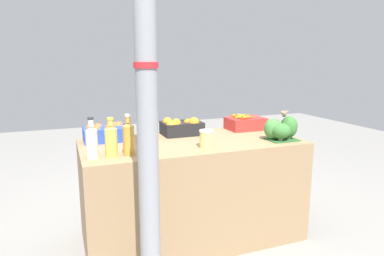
# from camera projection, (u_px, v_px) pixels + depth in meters

# --- Properties ---
(ground_plane) EXTENTS (10.00, 10.00, 0.00)m
(ground_plane) POSITION_uv_depth(u_px,v_px,m) (192.00, 236.00, 2.73)
(ground_plane) COLOR gray
(market_table) EXTENTS (1.63, 0.77, 0.78)m
(market_table) POSITION_uv_depth(u_px,v_px,m) (192.00, 190.00, 2.65)
(market_table) COLOR #937551
(market_table) RESTS_ON ground_plane
(support_pole) EXTENTS (0.12, 0.12, 2.55)m
(support_pole) POSITION_uv_depth(u_px,v_px,m) (146.00, 80.00, 1.70)
(support_pole) COLOR gray
(support_pole) RESTS_ON ground_plane
(apple_crate) EXTENTS (0.32, 0.23, 0.13)m
(apple_crate) POSITION_uv_depth(u_px,v_px,m) (105.00, 132.00, 2.58)
(apple_crate) COLOR #2847B7
(apple_crate) RESTS_ON market_table
(orange_crate) EXTENTS (0.32, 0.23, 0.15)m
(orange_crate) POSITION_uv_depth(u_px,v_px,m) (181.00, 127.00, 2.78)
(orange_crate) COLOR black
(orange_crate) RESTS_ON market_table
(carrot_crate) EXTENTS (0.32, 0.23, 0.14)m
(carrot_crate) POSITION_uv_depth(u_px,v_px,m) (245.00, 123.00, 3.00)
(carrot_crate) COLOR red
(carrot_crate) RESTS_ON market_table
(broccoli_pile) EXTENTS (0.26, 0.20, 0.18)m
(broccoli_pile) POSITION_uv_depth(u_px,v_px,m) (283.00, 129.00, 2.59)
(broccoli_pile) COLOR #2D602D
(broccoli_pile) RESTS_ON market_table
(juice_bottle_cloudy) EXTENTS (0.07, 0.07, 0.26)m
(juice_bottle_cloudy) POSITION_uv_depth(u_px,v_px,m) (92.00, 142.00, 2.09)
(juice_bottle_cloudy) COLOR beige
(juice_bottle_cloudy) RESTS_ON market_table
(juice_bottle_golden) EXTENTS (0.08, 0.08, 0.25)m
(juice_bottle_golden) POSITION_uv_depth(u_px,v_px,m) (111.00, 140.00, 2.14)
(juice_bottle_golden) COLOR gold
(juice_bottle_golden) RESTS_ON market_table
(juice_bottle_amber) EXTENTS (0.07, 0.07, 0.26)m
(juice_bottle_amber) POSITION_uv_depth(u_px,v_px,m) (129.00, 138.00, 2.17)
(juice_bottle_amber) COLOR gold
(juice_bottle_amber) RESTS_ON market_table
(pickle_jar) EXTENTS (0.10, 0.10, 0.12)m
(pickle_jar) POSITION_uv_depth(u_px,v_px,m) (206.00, 139.00, 2.37)
(pickle_jar) COLOR #D1CC75
(pickle_jar) RESTS_ON market_table
(sparrow_bird) EXTENTS (0.12, 0.09, 0.05)m
(sparrow_bird) POSITION_uv_depth(u_px,v_px,m) (284.00, 113.00, 2.55)
(sparrow_bird) COLOR #4C3D2D
(sparrow_bird) RESTS_ON broccoli_pile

